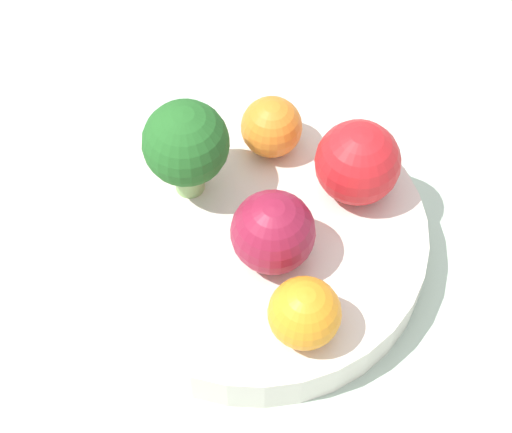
# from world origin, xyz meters

# --- Properties ---
(ground_plane) EXTENTS (6.00, 6.00, 0.00)m
(ground_plane) POSITION_xyz_m (0.00, 0.00, 0.00)
(ground_plane) COLOR gray
(table_surface) EXTENTS (1.20, 1.20, 0.02)m
(table_surface) POSITION_xyz_m (0.00, 0.00, 0.01)
(table_surface) COLOR #B2C6B2
(table_surface) RESTS_ON ground_plane
(bowl) EXTENTS (0.20, 0.20, 0.03)m
(bowl) POSITION_xyz_m (0.00, 0.00, 0.03)
(bowl) COLOR silver
(bowl) RESTS_ON table_surface
(broccoli) EXTENTS (0.05, 0.05, 0.07)m
(broccoli) POSITION_xyz_m (0.02, -0.04, 0.09)
(broccoli) COLOR #8CB76B
(broccoli) RESTS_ON bowl
(apple_red) EXTENTS (0.05, 0.05, 0.05)m
(apple_red) POSITION_xyz_m (-0.06, 0.00, 0.07)
(apple_red) COLOR red
(apple_red) RESTS_ON bowl
(apple_green) EXTENTS (0.05, 0.05, 0.05)m
(apple_green) POSITION_xyz_m (0.00, 0.02, 0.07)
(apple_green) COLOR maroon
(apple_green) RESTS_ON bowl
(orange_front) EXTENTS (0.04, 0.04, 0.04)m
(orange_front) POSITION_xyz_m (0.01, 0.07, 0.07)
(orange_front) COLOR orange
(orange_front) RESTS_ON bowl
(orange_back) EXTENTS (0.04, 0.04, 0.04)m
(orange_back) POSITION_xyz_m (-0.03, -0.05, 0.07)
(orange_back) COLOR orange
(orange_back) RESTS_ON bowl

